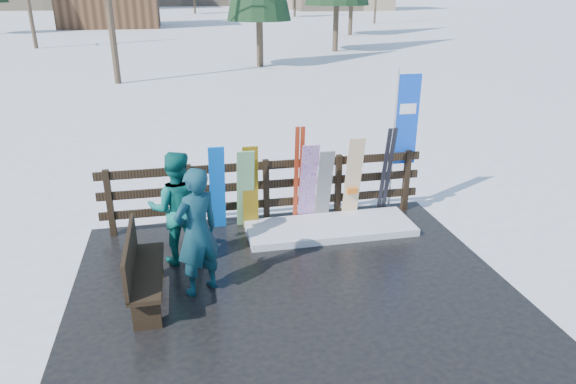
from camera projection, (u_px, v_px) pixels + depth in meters
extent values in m
plane|color=white|center=(293.00, 292.00, 7.13)|extent=(700.00, 700.00, 0.00)
cube|color=black|center=(293.00, 290.00, 7.12)|extent=(6.00, 5.00, 0.08)
cube|color=black|center=(110.00, 203.00, 8.40)|extent=(0.10, 0.10, 1.15)
cube|color=black|center=(190.00, 197.00, 8.64)|extent=(0.10, 0.10, 1.15)
cube|color=black|center=(266.00, 191.00, 8.89)|extent=(0.10, 0.10, 1.15)
cube|color=black|center=(338.00, 186.00, 9.14)|extent=(0.10, 0.10, 1.15)
cube|color=black|center=(406.00, 181.00, 9.39)|extent=(0.10, 0.10, 1.15)
cube|color=black|center=(266.00, 203.00, 8.97)|extent=(5.60, 0.05, 0.14)
cube|color=black|center=(266.00, 185.00, 8.84)|extent=(5.60, 0.05, 0.14)
cube|color=black|center=(266.00, 165.00, 8.72)|extent=(5.60, 0.05, 0.14)
cube|color=white|center=(330.00, 228.00, 8.73)|extent=(2.82, 1.00, 0.12)
cube|color=black|center=(147.00, 272.00, 6.62)|extent=(0.40, 1.50, 0.06)
cube|color=black|center=(146.00, 313.00, 6.15)|extent=(0.34, 0.06, 0.45)
cube|color=black|center=(150.00, 264.00, 7.25)|extent=(0.34, 0.06, 0.45)
cube|color=black|center=(130.00, 255.00, 6.48)|extent=(0.05, 1.50, 0.50)
cube|color=#0869F1|center=(217.00, 189.00, 8.45)|extent=(0.26, 0.41, 1.55)
cube|color=silver|center=(245.00, 190.00, 8.56)|extent=(0.29, 0.41, 1.45)
cube|color=#F2B007|center=(250.00, 188.00, 8.57)|extent=(0.26, 0.19, 1.49)
cube|color=silver|center=(308.00, 184.00, 8.76)|extent=(0.29, 0.38, 1.48)
cube|color=black|center=(324.00, 186.00, 8.84)|extent=(0.26, 0.35, 1.35)
cube|color=white|center=(353.00, 179.00, 8.90)|extent=(0.28, 0.30, 1.54)
cube|color=#A22E14|center=(296.00, 176.00, 8.74)|extent=(0.08, 0.19, 1.76)
cube|color=#A22E14|center=(301.00, 175.00, 8.75)|extent=(0.07, 0.19, 1.76)
cube|color=black|center=(384.00, 172.00, 9.06)|extent=(0.08, 0.32, 1.66)
cube|color=black|center=(389.00, 172.00, 9.07)|extent=(0.08, 0.32, 1.66)
cylinder|color=silver|center=(393.00, 143.00, 9.11)|extent=(0.04, 0.04, 2.60)
cube|color=blue|center=(407.00, 120.00, 9.00)|extent=(0.42, 0.02, 1.60)
imported|color=#114F50|center=(197.00, 232.00, 6.70)|extent=(0.77, 0.70, 1.78)
imported|color=#0D6059|center=(177.00, 208.00, 7.50)|extent=(0.87, 0.70, 1.73)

